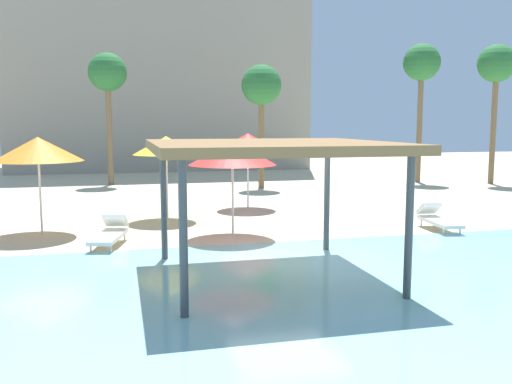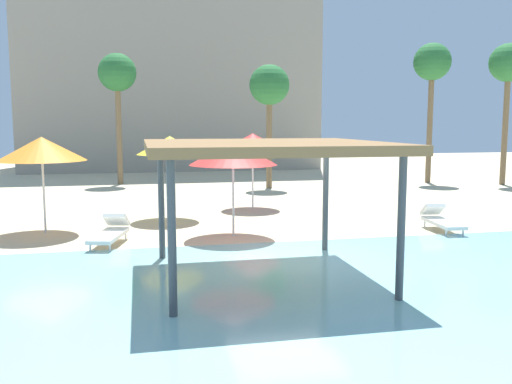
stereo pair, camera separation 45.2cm
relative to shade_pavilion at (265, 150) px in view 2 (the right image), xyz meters
name	(u,v)px [view 2 (the right image)]	position (x,y,z in m)	size (l,w,h in m)	color
ground_plane	(284,258)	(0.83, 1.55, -2.59)	(80.00, 80.00, 0.00)	beige
lagoon_water	(382,345)	(0.83, -3.70, -2.57)	(44.00, 13.50, 0.04)	#8CC6CC
shade_pavilion	(265,150)	(0.00, 0.00, 0.00)	(4.61, 4.61, 2.74)	#42474C
beach_umbrella_yellow_0	(170,145)	(-1.44, 7.36, -0.19)	(2.14, 2.14, 2.70)	silver
beach_umbrella_orange_1	(42,149)	(-5.08, 5.78, -0.19)	(2.44, 2.44, 2.73)	silver
beach_umbrella_red_3	(253,141)	(1.65, 9.09, -0.13)	(2.10, 2.10, 2.75)	silver
beach_umbrella_red_4	(233,153)	(0.08, 4.18, -0.28)	(2.41, 2.41, 2.64)	silver
lounge_chair_1	(441,220)	(6.08, 3.67, -2.25)	(0.80, 1.95, 0.74)	white
lounge_chair_2	(111,232)	(-3.19, 3.82, -2.25)	(1.03, 1.98, 0.74)	white
palm_tree_0	(117,76)	(-3.36, 18.32, 2.88)	(1.90, 1.90, 6.58)	brown
palm_tree_1	(269,88)	(3.70, 15.08, 2.19)	(1.90, 1.90, 5.86)	brown
palm_tree_2	(509,67)	(15.66, 14.02, 3.30)	(1.90, 1.90, 7.04)	brown
palm_tree_3	(432,66)	(12.42, 15.66, 3.44)	(1.90, 1.90, 7.18)	brown
hotel_block_0	(169,35)	(-0.03, 30.21, 6.77)	(19.42, 10.53, 18.70)	#9E9384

